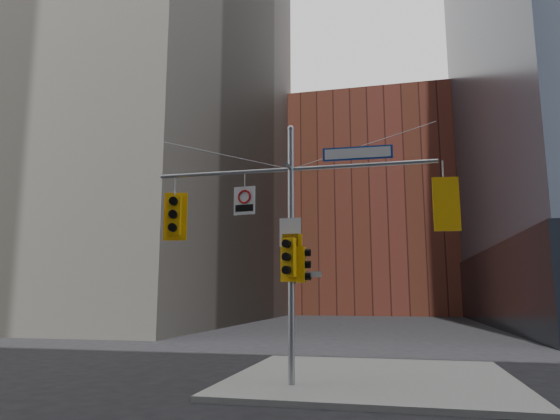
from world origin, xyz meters
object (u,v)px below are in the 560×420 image
at_px(signal_assembly, 291,225).
at_px(traffic_light_west_arm, 174,215).
at_px(traffic_light_pole_front, 289,257).
at_px(street_sign_blade, 357,153).
at_px(traffic_light_pole_side, 303,265).
at_px(regulatory_sign_arm, 244,200).
at_px(traffic_light_east_arm, 445,205).

distance_m(signal_assembly, traffic_light_west_arm, 3.54).
xyz_separation_m(traffic_light_pole_front, street_sign_blade, (1.88, 0.27, 2.86)).
height_order(traffic_light_pole_front, street_sign_blade, street_sign_blade).
relative_size(signal_assembly, traffic_light_pole_side, 8.20).
height_order(signal_assembly, traffic_light_west_arm, signal_assembly).
xyz_separation_m(traffic_light_west_arm, traffic_light_pole_side, (3.85, -0.01, -1.50)).
distance_m(traffic_light_pole_front, regulatory_sign_arm, 2.18).
xyz_separation_m(traffic_light_east_arm, street_sign_blade, (-2.22, 0.00, 1.55)).
height_order(signal_assembly, regulatory_sign_arm, signal_assembly).
bearing_deg(regulatory_sign_arm, signal_assembly, 6.94).
bearing_deg(traffic_light_pole_side, traffic_light_east_arm, -90.62).
height_order(traffic_light_west_arm, traffic_light_east_arm, traffic_light_west_arm).
bearing_deg(traffic_light_east_arm, traffic_light_west_arm, -7.18).
distance_m(signal_assembly, traffic_light_pole_front, 0.97).
distance_m(traffic_light_east_arm, regulatory_sign_arm, 5.47).
bearing_deg(signal_assembly, traffic_light_west_arm, 179.78).
height_order(traffic_light_west_arm, traffic_light_pole_side, traffic_light_west_arm).
bearing_deg(traffic_light_pole_front, street_sign_blade, 16.76).
xyz_separation_m(traffic_light_west_arm, traffic_light_east_arm, (7.63, -0.01, 0.00)).
relative_size(traffic_light_east_arm, regulatory_sign_arm, 1.72).
height_order(signal_assembly, traffic_light_pole_side, signal_assembly).
height_order(traffic_light_west_arm, street_sign_blade, street_sign_blade).
relative_size(traffic_light_east_arm, traffic_light_pole_front, 1.08).
bearing_deg(street_sign_blade, signal_assembly, 178.81).
bearing_deg(traffic_light_west_arm, traffic_light_pole_side, -15.02).
bearing_deg(signal_assembly, traffic_light_pole_front, -89.80).
height_order(traffic_light_west_arm, traffic_light_pole_front, traffic_light_west_arm).
relative_size(signal_assembly, street_sign_blade, 4.17).
bearing_deg(street_sign_blade, traffic_light_pole_side, 178.56).
xyz_separation_m(signal_assembly, street_sign_blade, (1.88, 0.00, 1.93)).
relative_size(traffic_light_west_arm, street_sign_blade, 0.75).
relative_size(traffic_light_east_arm, street_sign_blade, 0.73).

